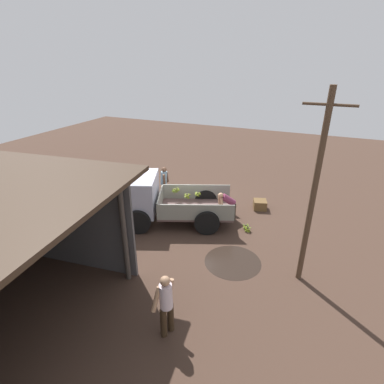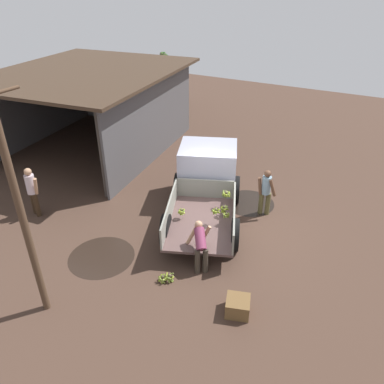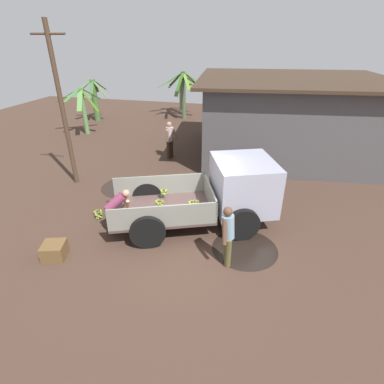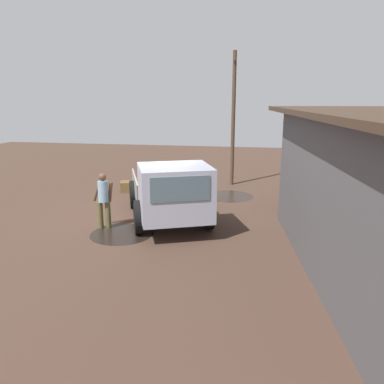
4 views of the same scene
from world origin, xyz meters
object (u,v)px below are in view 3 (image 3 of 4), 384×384
at_px(person_worker_loading, 115,208).
at_px(banana_bunch_on_ground_1, 98,212).
at_px(person_foreground_visitor, 228,233).
at_px(person_bystander_near_shed, 170,138).
at_px(utility_pole, 62,107).
at_px(cargo_truck, 228,190).
at_px(wooden_crate_0, 54,251).
at_px(banana_bunch_on_ground_0, 99,215).

height_order(person_worker_loading, banana_bunch_on_ground_1, person_worker_loading).
relative_size(person_foreground_visitor, person_bystander_near_shed, 0.96).
bearing_deg(utility_pole, cargo_truck, -11.86).
distance_m(utility_pole, person_foreground_visitor, 7.42).
distance_m(utility_pole, wooden_crate_0, 5.31).
relative_size(banana_bunch_on_ground_0, banana_bunch_on_ground_1, 1.11).
height_order(person_worker_loading, banana_bunch_on_ground_0, person_worker_loading).
xyz_separation_m(cargo_truck, person_foreground_visitor, (0.28, -1.99, -0.15)).
relative_size(person_worker_loading, wooden_crate_0, 2.28).
height_order(cargo_truck, utility_pole, utility_pole).
height_order(person_foreground_visitor, banana_bunch_on_ground_1, person_foreground_visitor).
height_order(utility_pole, banana_bunch_on_ground_0, utility_pole).
bearing_deg(person_foreground_visitor, banana_bunch_on_ground_0, -30.51).
bearing_deg(person_foreground_visitor, person_worker_loading, -27.22).
relative_size(cargo_truck, person_foreground_visitor, 3.12).
xyz_separation_m(cargo_truck, wooden_crate_0, (-4.05, -2.83, -0.85)).
xyz_separation_m(person_bystander_near_shed, banana_bunch_on_ground_0, (-0.61, -5.51, -0.82)).
height_order(person_foreground_visitor, person_bystander_near_shed, person_bystander_near_shed).
relative_size(person_foreground_visitor, banana_bunch_on_ground_1, 6.39).
distance_m(person_foreground_visitor, person_bystander_near_shed, 7.53).
bearing_deg(banana_bunch_on_ground_1, banana_bunch_on_ground_0, -54.11).
height_order(cargo_truck, person_worker_loading, cargo_truck).
bearing_deg(person_worker_loading, utility_pole, 104.27).
bearing_deg(person_worker_loading, wooden_crate_0, -159.51).
relative_size(utility_pole, person_foreground_visitor, 3.43).
distance_m(cargo_truck, person_bystander_near_shed, 5.69).
distance_m(person_foreground_visitor, wooden_crate_0, 4.47).
height_order(cargo_truck, wooden_crate_0, cargo_truck).
distance_m(cargo_truck, banana_bunch_on_ground_0, 4.10).
xyz_separation_m(utility_pole, person_bystander_near_shed, (2.78, 3.37, -1.95)).
distance_m(cargo_truck, utility_pole, 6.47).
height_order(banana_bunch_on_ground_0, wooden_crate_0, wooden_crate_0).
height_order(cargo_truck, banana_bunch_on_ground_1, cargo_truck).
xyz_separation_m(person_foreground_visitor, person_bystander_near_shed, (-3.57, 6.63, 0.04)).
relative_size(person_foreground_visitor, wooden_crate_0, 2.95).
bearing_deg(person_foreground_visitor, cargo_truck, -97.44).
bearing_deg(person_foreground_visitor, banana_bunch_on_ground_1, -32.00).
bearing_deg(utility_pole, person_foreground_visitor, -27.19).
bearing_deg(cargo_truck, person_worker_loading, -178.48).
distance_m(cargo_truck, banana_bunch_on_ground_1, 4.18).
xyz_separation_m(person_worker_loading, person_bystander_near_shed, (-0.27, 5.95, 0.19)).
distance_m(utility_pole, person_worker_loading, 4.54).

